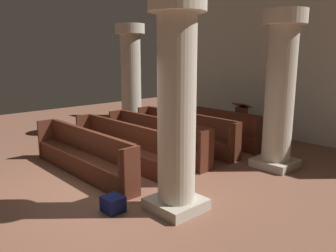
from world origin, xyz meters
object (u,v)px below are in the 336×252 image
Objects in this scene: pew_row_0 at (209,125)px; pillar_aisle_rear at (177,102)px; pew_row_4 at (83,152)px; lectern at (241,123)px; pillar_far_side at (131,77)px; hymn_book at (174,120)px; pew_row_1 at (184,130)px; pillar_aisle_side at (280,88)px; kneeler_box_navy at (113,204)px; pew_row_2 at (156,136)px; pew_row_3 at (123,143)px.

pillar_aisle_rear is (2.52, -3.79, 1.28)m from pew_row_0.
pew_row_4 is 3.17× the size of lectern.
pillar_far_side is 3.71m from lectern.
pillar_far_side is at bearing 162.50° from hymn_book.
pillar_aisle_side reaches higher than pew_row_1.
pillar_aisle_side reaches higher than hymn_book.
pillar_aisle_side is 17.75× the size of hymn_book.
pew_row_1 is 10.37× the size of kneeler_box_navy.
pew_row_0 is 1.00× the size of pew_row_2.
pew_row_1 is 1.01× the size of pillar_far_side.
pillar_aisle_side is 4.32m from kneeler_box_navy.
pew_row_3 is 1.01× the size of pillar_far_side.
pillar_aisle_side is at bearing 28.74° from pew_row_2.
pillar_far_side is at bearing 155.86° from pew_row_2.
pew_row_4 is 1.01× the size of pillar_aisle_side.
pew_row_1 is 2.04m from pew_row_3.
lectern is 2.90m from hymn_book.
pew_row_2 is 1.00× the size of pew_row_4.
pew_row_0 is 1.00× the size of pew_row_1.
pillar_aisle_side is 2.51m from hymn_book.
pew_row_1 is at bearing 117.71° from kneeler_box_navy.
pew_row_3 is 2.92m from pillar_aisle_rear.
lectern is at bearing 85.33° from pew_row_4.
pew_row_1 is 1.00× the size of pew_row_4.
pew_row_2 reaches higher than kneeler_box_navy.
hymn_book is (-2.05, 1.93, -0.82)m from pillar_aisle_rear.
pew_row_2 is 1.01× the size of pillar_aisle_rear.
lectern is 5.79m from kneeler_box_navy.
pillar_aisle_rear reaches higher than pew_row_1.
pillar_aisle_rear reaches higher than pew_row_3.
pillar_aisle_rear reaches higher than kneeler_box_navy.
pew_row_3 is at bearing 90.00° from pew_row_4.
pillar_aisle_rear reaches higher than pew_row_0.
pew_row_0 and pew_row_4 have the same top height.
pillar_far_side is 5.92m from kneeler_box_navy.
pillar_aisle_side is (2.52, 0.36, 1.28)m from pew_row_1.
pew_row_2 is 2.04m from pew_row_4.
hymn_book reaches higher than pew_row_4.
lectern is (0.41, 2.01, -0.04)m from pew_row_1.
pillar_aisle_rear is (0.00, -3.13, 0.00)m from pillar_aisle_side.
hymn_book is at bearing -75.79° from pew_row_0.
pew_row_1 is 3.06m from pew_row_4.
pillar_aisle_rear reaches higher than hymn_book.
pew_row_2 is 2.99m from pillar_far_side.
pew_row_1 reaches higher than kneeler_box_navy.
pillar_far_side is at bearing 150.19° from pillar_aisle_rear.
pew_row_1 is 1.02m from pew_row_2.
pillar_aisle_side is 1.00× the size of pillar_aisle_rear.
pillar_far_side is 17.75× the size of hymn_book.
pew_row_3 is at bearing 163.80° from pillar_aisle_rear.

